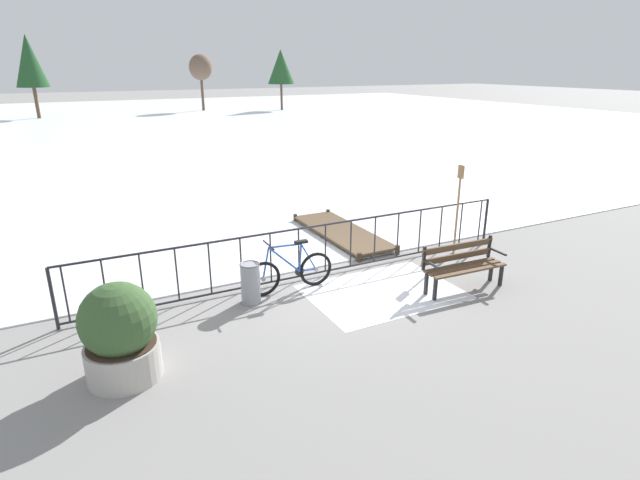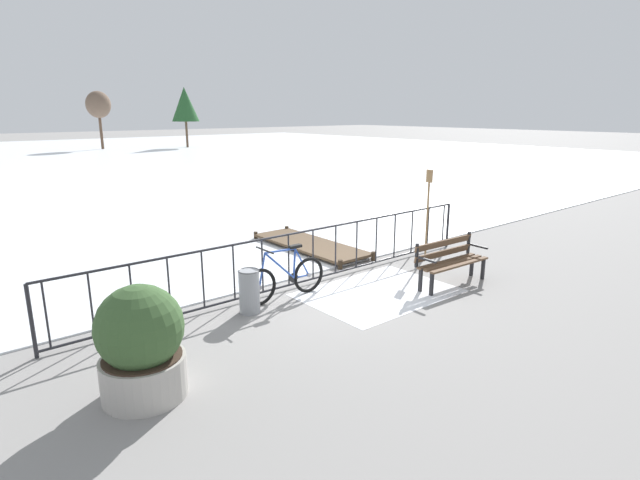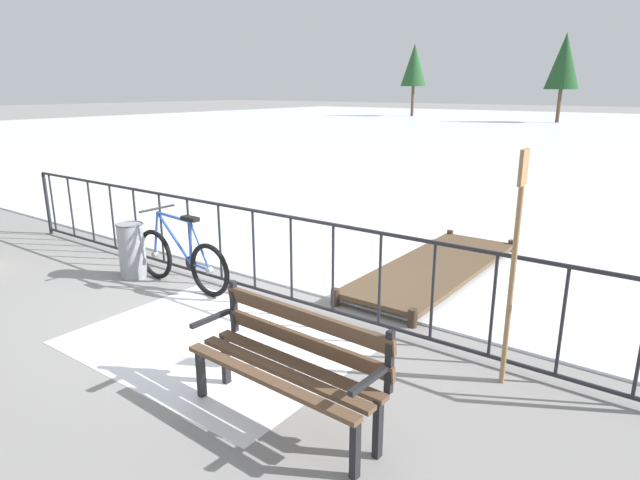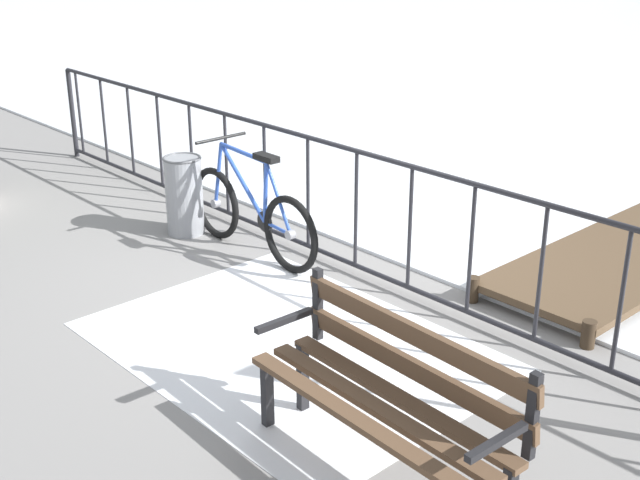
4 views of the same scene
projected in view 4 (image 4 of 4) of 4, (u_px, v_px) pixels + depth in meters
ground_plane at (331, 264)px, 7.12m from camera, size 160.00×160.00×0.00m
snow_patch at (290, 346)px, 5.78m from camera, size 2.74×1.99×0.01m
railing_fence at (331, 202)px, 6.92m from camera, size 9.06×0.06×1.07m
bicycle_near_railing at (251, 214)px, 7.19m from camera, size 1.71×0.52×0.97m
park_bench at (390, 389)px, 4.32m from camera, size 1.62×0.55×0.89m
trash_bin at (184, 195)px, 7.67m from camera, size 0.35×0.35×0.73m
wooden_dock at (639, 250)px, 7.10m from camera, size 1.10×3.37×0.20m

